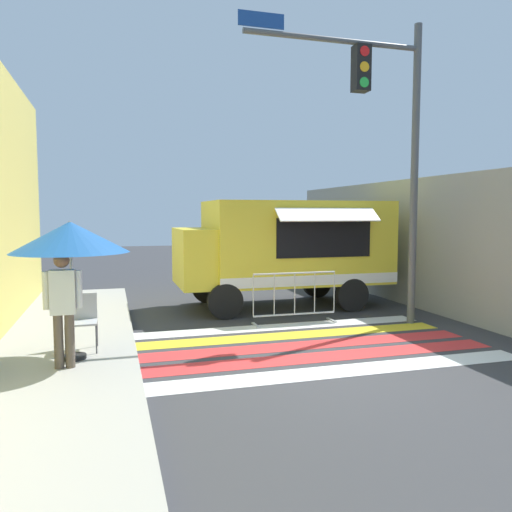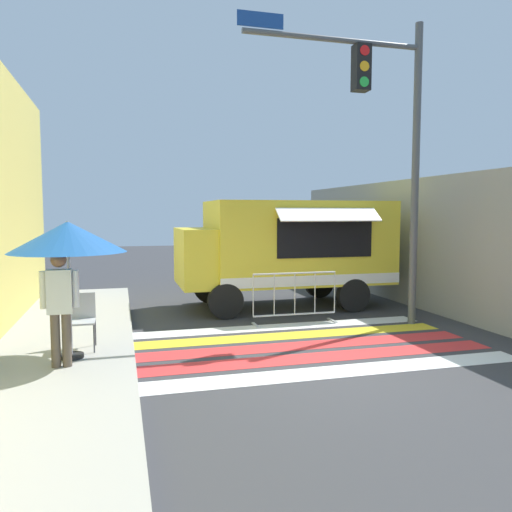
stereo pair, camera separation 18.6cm
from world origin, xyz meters
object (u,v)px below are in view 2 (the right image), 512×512
object	(u,v)px
food_truck	(282,245)
traffic_signal_pole	(386,124)
patio_umbrella	(68,238)
folding_chair	(80,316)
barricade_front	(295,298)
vendor_person	(60,302)

from	to	relation	value
food_truck	traffic_signal_pole	bearing A→B (deg)	-62.57
food_truck	traffic_signal_pole	world-z (taller)	traffic_signal_pole
patio_umbrella	food_truck	bearing A→B (deg)	40.50
patio_umbrella	folding_chair	bearing A→B (deg)	80.02
barricade_front	patio_umbrella	bearing A→B (deg)	-154.31
patio_umbrella	folding_chair	size ratio (longest dim) A/B	2.32
patio_umbrella	folding_chair	world-z (taller)	patio_umbrella
food_truck	vendor_person	size ratio (longest dim) A/B	3.17
food_truck	barricade_front	distance (m)	2.20
patio_umbrella	folding_chair	xyz separation A→B (m)	(0.09, 0.54, -1.29)
food_truck	traffic_signal_pole	distance (m)	3.94
food_truck	patio_umbrella	size ratio (longest dim) A/B	2.52
traffic_signal_pole	folding_chair	distance (m)	6.95
food_truck	folding_chair	bearing A→B (deg)	-142.94
traffic_signal_pole	folding_chair	bearing A→B (deg)	-171.69
food_truck	barricade_front	xyz separation A→B (m)	(-0.35, -1.92, -1.02)
folding_chair	vendor_person	distance (m)	1.06
vendor_person	traffic_signal_pole	bearing A→B (deg)	14.28
folding_chair	traffic_signal_pole	bearing A→B (deg)	-12.38
vendor_person	barricade_front	distance (m)	5.14
traffic_signal_pole	barricade_front	distance (m)	4.08
vendor_person	patio_umbrella	bearing A→B (deg)	75.20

